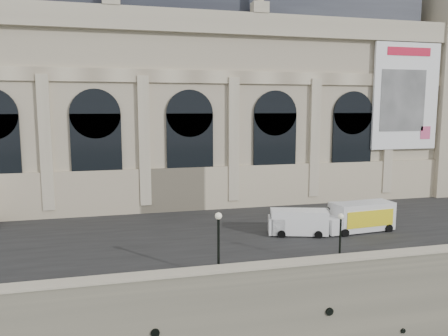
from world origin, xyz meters
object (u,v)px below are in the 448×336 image
Objects in this scene: van_b at (295,222)px; van_c at (352,214)px; lamp_left at (219,246)px; box_truck at (359,217)px; lamp_right at (340,241)px.

van_b is 1.05× the size of van_c.
van_c is 18.81m from lamp_left.
van_c is 1.16× the size of lamp_left.
box_truck is (6.33, -0.40, 0.19)m from van_b.
box_truck is 1.74× the size of lamp_right.
lamp_left is at bearing -147.82° from van_c.
lamp_left reaches higher than van_c.
box_truck is at bearing -100.54° from van_c.
van_c is 12.23m from lamp_right.
lamp_left is (-15.51, -7.95, 0.91)m from box_truck.
van_c is at bearing 13.77° from van_b.
box_truck reaches higher than van_b.
lamp_right is (-0.13, -8.46, 0.81)m from van_b.
lamp_right is at bearing -124.08° from van_c.
van_b is 6.34m from box_truck.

